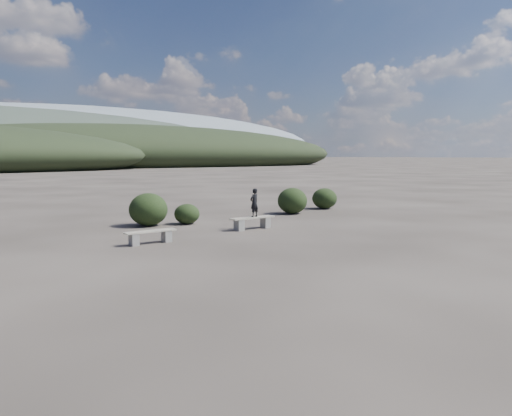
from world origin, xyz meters
TOP-DOWN VIEW (x-y plane):
  - ground at (0.00, 0.00)m, footprint 1200.00×1200.00m
  - bench_left at (-2.54, 5.30)m, footprint 1.63×0.44m
  - bench_right at (1.71, 6.11)m, footprint 1.81×0.46m
  - seated_person at (1.79, 6.12)m, footprint 0.43×0.34m
  - shrub_b at (-1.12, 9.05)m, footprint 1.46×1.46m
  - shrub_c at (0.32, 8.69)m, footprint 0.99×0.99m
  - shrub_d at (5.90, 9.16)m, footprint 1.37×1.37m
  - shrub_e at (8.58, 9.98)m, footprint 1.25×1.25m

SIDE VIEW (x-z plane):
  - ground at x=0.00m, z-range 0.00..0.00m
  - bench_left at x=-2.54m, z-range 0.04..0.45m
  - bench_right at x=1.71m, z-range 0.05..0.50m
  - shrub_c at x=0.32m, z-range 0.00..0.79m
  - shrub_e at x=8.58m, z-range 0.00..1.04m
  - shrub_d at x=5.90m, z-range 0.00..1.20m
  - shrub_b at x=-1.12m, z-range 0.00..1.26m
  - seated_person at x=1.79m, z-range 0.45..1.49m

